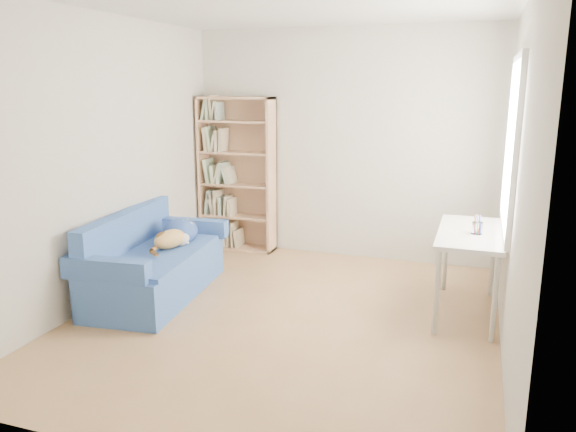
# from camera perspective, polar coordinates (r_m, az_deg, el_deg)

# --- Properties ---
(ground) EXTENTS (4.00, 4.00, 0.00)m
(ground) POSITION_cam_1_polar(r_m,az_deg,el_deg) (4.93, -0.28, -10.38)
(ground) COLOR #9A6F45
(ground) RESTS_ON ground
(room_shell) EXTENTS (3.54, 4.04, 2.62)m
(room_shell) POSITION_cam_1_polar(r_m,az_deg,el_deg) (4.53, 1.04, 8.93)
(room_shell) COLOR silver
(room_shell) RESTS_ON ground
(sofa) EXTENTS (0.93, 1.69, 0.80)m
(sofa) POSITION_cam_1_polar(r_m,az_deg,el_deg) (5.53, -13.43, -4.69)
(sofa) COLOR navy
(sofa) RESTS_ON ground
(bookshelf) EXTENTS (0.92, 0.29, 1.84)m
(bookshelf) POSITION_cam_1_polar(r_m,az_deg,el_deg) (6.79, -5.18, 3.62)
(bookshelf) COLOR tan
(bookshelf) RESTS_ON ground
(desk) EXTENTS (0.53, 1.17, 0.75)m
(desk) POSITION_cam_1_polar(r_m,az_deg,el_deg) (5.07, 18.01, -2.32)
(desk) COLOR silver
(desk) RESTS_ON ground
(pen_cup) EXTENTS (0.09, 0.09, 0.17)m
(pen_cup) POSITION_cam_1_polar(r_m,az_deg,el_deg) (4.96, 18.67, -1.03)
(pen_cup) COLOR white
(pen_cup) RESTS_ON desk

